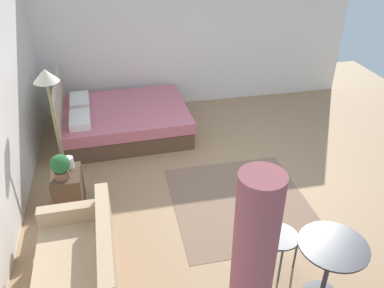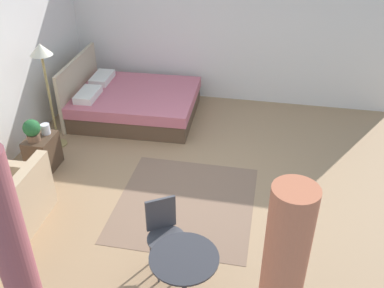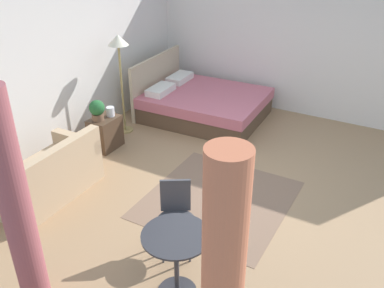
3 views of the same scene
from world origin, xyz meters
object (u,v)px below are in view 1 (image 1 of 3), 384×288
at_px(balcony_table, 329,262).
at_px(vase, 69,163).
at_px(floor_lamp, 48,89).
at_px(cafe_chair_near_window, 274,227).
at_px(nightstand, 69,189).
at_px(bed, 121,120).
at_px(couch, 81,271).
at_px(potted_plant, 60,166).

bearing_deg(balcony_table, vase, 49.46).
xyz_separation_m(floor_lamp, balcony_table, (-2.70, -2.69, -0.91)).
relative_size(floor_lamp, cafe_chair_near_window, 1.98).
xyz_separation_m(nightstand, floor_lamp, (0.65, 0.11, 1.17)).
relative_size(bed, nightstand, 4.16).
relative_size(couch, cafe_chair_near_window, 1.70).
relative_size(couch, potted_plant, 4.41).
bearing_deg(potted_plant, cafe_chair_near_window, -121.54).
relative_size(potted_plant, vase, 2.18).
relative_size(nightstand, potted_plant, 1.59).
bearing_deg(bed, potted_plant, 157.06).
bearing_deg(floor_lamp, balcony_table, -135.06).
height_order(potted_plant, vase, potted_plant).
height_order(bed, couch, bed).
xyz_separation_m(couch, potted_plant, (1.34, 0.22, 0.42)).
bearing_deg(balcony_table, potted_plant, 53.24).
bearing_deg(couch, cafe_chair_near_window, -91.32).
bearing_deg(cafe_chair_near_window, floor_lamp, 47.66).
relative_size(vase, balcony_table, 0.20).
bearing_deg(bed, cafe_chair_near_window, -156.51).
distance_m(bed, vase, 1.90).
relative_size(bed, balcony_table, 2.94).
relative_size(couch, balcony_table, 1.96).
xyz_separation_m(bed, couch, (-3.27, 0.59, 0.01)).
xyz_separation_m(potted_plant, vase, (0.22, -0.07, -0.10)).
height_order(bed, cafe_chair_near_window, bed).
bearing_deg(potted_plant, nightstand, -14.05).
relative_size(floor_lamp, balcony_table, 2.28).
distance_m(bed, floor_lamp, 1.89).
height_order(bed, floor_lamp, floor_lamp).
height_order(potted_plant, cafe_chair_near_window, same).
height_order(nightstand, potted_plant, potted_plant).
height_order(couch, vase, couch).
height_order(bed, potted_plant, bed).
bearing_deg(vase, floor_lamp, 16.50).
distance_m(potted_plant, balcony_table, 3.26).
distance_m(bed, potted_plant, 2.14).
height_order(bed, vase, bed).
xyz_separation_m(nightstand, potted_plant, (-0.10, 0.03, 0.44)).
bearing_deg(vase, nightstand, 158.38).
distance_m(floor_lamp, cafe_chair_near_window, 3.30).
relative_size(bed, couch, 1.50).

